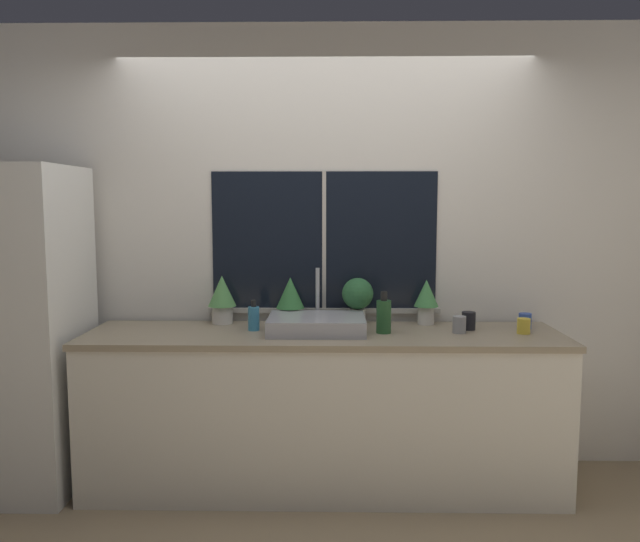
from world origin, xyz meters
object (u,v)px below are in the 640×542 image
object	(u,v)px
refrigerator	(14,330)
sink	(317,324)
mug_grey	(459,325)
mug_black	(469,321)
potted_plant_far_left	(222,296)
mug_blue	(525,321)
potted_plant_center_left	(290,297)
potted_plant_center_right	(358,296)
soap_bottle	(254,318)
potted_plant_far_right	(426,298)
mug_yellow	(524,326)
bottle_tall	(384,316)

from	to	relation	value
refrigerator	sink	size ratio (longest dim) A/B	3.36
mug_grey	mug_black	size ratio (longest dim) A/B	0.92
potted_plant_far_left	mug_blue	bearing A→B (deg)	-3.90
potted_plant_center_left	potted_plant_center_right	bearing A→B (deg)	0.00
potted_plant_far_left	potted_plant_center_left	distance (m)	0.41
soap_bottle	mug_black	xyz separation A→B (m)	(1.24, 0.04, -0.02)
sink	mug_black	size ratio (longest dim) A/B	5.29
soap_bottle	potted_plant_center_left	bearing A→B (deg)	45.96
mug_grey	mug_black	xyz separation A→B (m)	(0.07, 0.09, 0.00)
mug_black	potted_plant_center_right	bearing A→B (deg)	165.91
mug_grey	mug_blue	world-z (taller)	mug_grey
potted_plant_far_right	potted_plant_center_left	bearing A→B (deg)	180.00
potted_plant_far_right	mug_grey	bearing A→B (deg)	-59.65
potted_plant_center_right	mug_yellow	bearing A→B (deg)	-16.09
refrigerator	mug_black	bearing A→B (deg)	2.96
soap_bottle	potted_plant_center_right	bearing A→B (deg)	18.67
sink	potted_plant_far_left	distance (m)	0.64
mug_black	potted_plant_far_right	bearing A→B (deg)	144.29
soap_bottle	mug_grey	xyz separation A→B (m)	(1.17, -0.05, -0.03)
potted_plant_far_right	soap_bottle	xyz separation A→B (m)	(-1.02, -0.20, -0.08)
potted_plant_center_right	soap_bottle	distance (m)	0.65
mug_yellow	potted_plant_center_right	bearing A→B (deg)	163.91
sink	potted_plant_center_right	xyz separation A→B (m)	(0.24, 0.24, 0.12)
potted_plant_center_left	soap_bottle	distance (m)	0.30
potted_plant_far_left	refrigerator	bearing A→B (deg)	-165.46
bottle_tall	mug_yellow	distance (m)	0.79
potted_plant_center_right	mug_yellow	world-z (taller)	potted_plant_center_right
sink	mug_black	world-z (taller)	sink
refrigerator	potted_plant_far_left	xyz separation A→B (m)	(1.13, 0.29, 0.15)
mug_black	mug_yellow	world-z (taller)	mug_black
bottle_tall	potted_plant_far_right	bearing A→B (deg)	43.38
bottle_tall	mug_black	bearing A→B (deg)	11.60
mug_yellow	mug_black	bearing A→B (deg)	159.61
mug_grey	mug_blue	bearing A→B (deg)	17.90
potted_plant_center_left	potted_plant_far_right	size ratio (longest dim) A/B	1.05
potted_plant_center_right	mug_black	distance (m)	0.67
potted_plant_far_left	mug_black	size ratio (longest dim) A/B	2.84
bottle_tall	mug_grey	distance (m)	0.43
potted_plant_center_left	potted_plant_far_right	bearing A→B (deg)	-0.00
refrigerator	sink	world-z (taller)	refrigerator
potted_plant_center_left	potted_plant_center_right	size ratio (longest dim) A/B	1.01
potted_plant_center_left	mug_blue	world-z (taller)	potted_plant_center_left
soap_bottle	mug_yellow	world-z (taller)	soap_bottle
refrigerator	mug_black	size ratio (longest dim) A/B	17.78
soap_bottle	mug_blue	xyz separation A→B (m)	(1.58, 0.08, -0.03)
potted_plant_far_right	mug_blue	size ratio (longest dim) A/B	3.03
potted_plant_center_left	potted_plant_far_left	bearing A→B (deg)	-180.00
mug_grey	potted_plant_center_left	bearing A→B (deg)	165.29
potted_plant_far_right	mug_grey	world-z (taller)	potted_plant_far_right
potted_plant_center_right	mug_black	world-z (taller)	potted_plant_center_right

